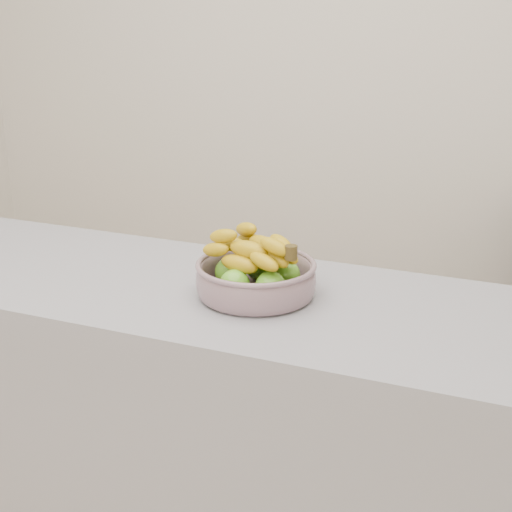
# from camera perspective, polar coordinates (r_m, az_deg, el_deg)

# --- Properties ---
(counter) EXTENTS (2.00, 0.60, 0.90)m
(counter) POSITION_cam_1_polar(r_m,az_deg,el_deg) (2.01, -6.23, -14.09)
(counter) COLOR gray
(counter) RESTS_ON ground
(fruit_bowl) EXTENTS (0.29, 0.29, 0.15)m
(fruit_bowl) POSITION_cam_1_polar(r_m,az_deg,el_deg) (1.69, -0.01, -1.54)
(fruit_bowl) COLOR #8996A5
(fruit_bowl) RESTS_ON counter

